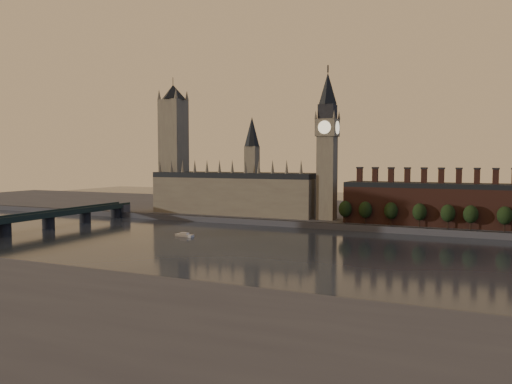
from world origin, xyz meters
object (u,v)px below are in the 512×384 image
westminster_bridge (24,221)px  big_ben (327,144)px  river_boat (184,235)px  victoria_tower (174,143)px

westminster_bridge → big_ben: bearing=34.3°
big_ben → westminster_bridge: big_ben is taller
river_boat → victoria_tower: bearing=133.6°
victoria_tower → big_ben: size_ratio=1.01×
big_ben → victoria_tower: bearing=177.8°
big_ben → westminster_bridge: size_ratio=0.54×
big_ben → river_boat: big_ben is taller
big_ben → westminster_bridge: 205.83m
victoria_tower → big_ben: bearing=-2.2°
big_ben → westminster_bridge: (-165.00, -112.70, -49.39)m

